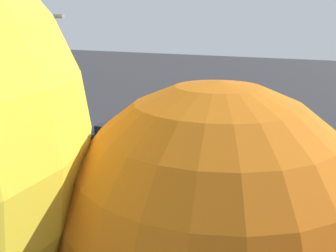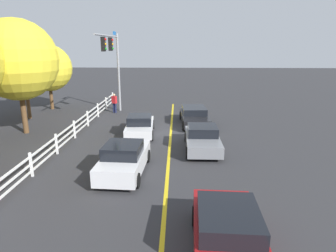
{
  "view_description": "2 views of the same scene",
  "coord_description": "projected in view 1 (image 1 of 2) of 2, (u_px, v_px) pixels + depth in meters",
  "views": [
    {
      "loc": [
        -8.54,
        13.1,
        6.19
      ],
      "look_at": [
        -1.29,
        0.04,
        2.1
      ],
      "focal_mm": 39.59,
      "sensor_mm": 36.0,
      "label": 1
    },
    {
      "loc": [
        -19.51,
        -0.43,
        5.77
      ],
      "look_at": [
        -2.01,
        0.13,
        0.98
      ],
      "focal_mm": 31.67,
      "sensor_mm": 36.0,
      "label": 2
    }
  ],
  "objects": [
    {
      "name": "lane_center_stripe",
      "position": [
        228.0,
        185.0,
        14.81
      ],
      "size": [
        28.0,
        0.16,
        0.01
      ],
      "primitive_type": "cube",
      "color": "gold",
      "rests_on": "ground_plane"
    },
    {
      "name": "ground_plane",
      "position": [
        143.0,
        167.0,
        16.68
      ],
      "size": [
        120.0,
        120.0,
        0.0
      ],
      "primitive_type": "plane",
      "color": "#2D2D30"
    },
    {
      "name": "car_0",
      "position": [
        292.0,
        206.0,
        11.61
      ],
      "size": [
        4.27,
        2.08,
        1.49
      ],
      "rotation": [
        0.0,
        0.0,
        -0.06
      ],
      "color": "silver",
      "rests_on": "ground_plane"
    },
    {
      "name": "car_3",
      "position": [
        129.0,
        172.0,
        14.49
      ],
      "size": [
        4.11,
        2.0,
        1.34
      ],
      "rotation": [
        0.0,
        0.0,
        0.06
      ],
      "color": "silver",
      "rests_on": "ground_plane"
    },
    {
      "name": "car_2",
      "position": [
        230.0,
        154.0,
        16.5
      ],
      "size": [
        4.23,
        1.94,
        1.34
      ],
      "rotation": [
        0.0,
        0.0,
        3.14
      ],
      "color": "slate",
      "rests_on": "ground_plane"
    },
    {
      "name": "white_rail_fence",
      "position": [
        114.0,
        240.0,
        9.95
      ],
      "size": [
        26.1,
        0.1,
        1.15
      ],
      "color": "white",
      "rests_on": "ground_plane"
    },
    {
      "name": "tree_5",
      "position": [
        213.0,
        233.0,
        4.34
      ],
      "size": [
        3.57,
        3.57,
        5.63
      ],
      "color": "brown",
      "rests_on": "ground_plane"
    },
    {
      "name": "car_4",
      "position": [
        126.0,
        137.0,
        18.95
      ],
      "size": [
        4.8,
        2.19,
        1.29
      ],
      "rotation": [
        0.0,
        0.0,
        3.2
      ],
      "color": "black",
      "rests_on": "ground_plane"
    }
  ]
}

